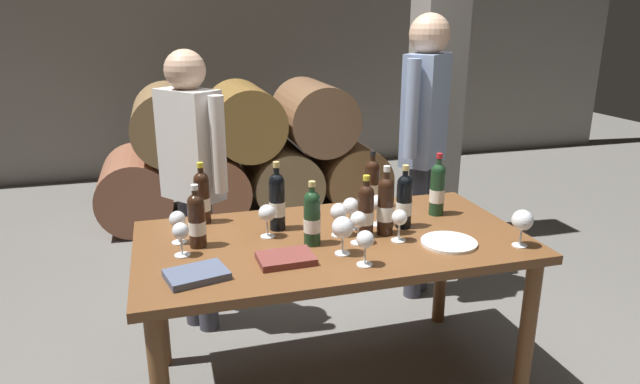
{
  "coord_description": "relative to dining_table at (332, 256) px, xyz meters",
  "views": [
    {
      "loc": [
        -0.69,
        -2.19,
        1.7
      ],
      "look_at": [
        0.0,
        0.2,
        0.91
      ],
      "focal_mm": 31.36,
      "sensor_mm": 36.0,
      "label": 1
    }
  ],
  "objects": [
    {
      "name": "ground_plane",
      "position": [
        0.0,
        0.0,
        -0.67
      ],
      "size": [
        14.0,
        14.0,
        0.0
      ],
      "primitive_type": "plane",
      "color": "#66635E"
    },
    {
      "name": "cellar_back_wall",
      "position": [
        0.0,
        4.2,
        0.73
      ],
      "size": [
        10.0,
        0.24,
        2.8
      ],
      "primitive_type": "cube",
      "color": "gray",
      "rests_on": "ground_plane"
    },
    {
      "name": "barrel_stack",
      "position": [
        -0.0,
        2.6,
        -0.13
      ],
      "size": [
        2.49,
        0.9,
        1.15
      ],
      "color": "#935B41",
      "rests_on": "ground_plane"
    },
    {
      "name": "stone_pillar",
      "position": [
        1.3,
        1.6,
        0.63
      ],
      "size": [
        0.32,
        0.32,
        2.6
      ],
      "primitive_type": "cube",
      "color": "gray",
      "rests_on": "ground_plane"
    },
    {
      "name": "dining_table",
      "position": [
        0.0,
        0.0,
        0.0
      ],
      "size": [
        1.7,
        0.9,
        0.76
      ],
      "color": "brown",
      "rests_on": "ground_plane"
    },
    {
      "name": "wine_bottle_0",
      "position": [
        -0.58,
        0.06,
        0.21
      ],
      "size": [
        0.07,
        0.07,
        0.27
      ],
      "color": "black",
      "rests_on": "dining_table"
    },
    {
      "name": "wine_bottle_1",
      "position": [
        -0.11,
        -0.05,
        0.21
      ],
      "size": [
        0.07,
        0.07,
        0.28
      ],
      "color": "#19381E",
      "rests_on": "dining_table"
    },
    {
      "name": "wine_bottle_2",
      "position": [
        0.58,
        0.15,
        0.22
      ],
      "size": [
        0.07,
        0.07,
        0.31
      ],
      "color": "#19381E",
      "rests_on": "dining_table"
    },
    {
      "name": "wine_bottle_3",
      "position": [
        0.14,
        -0.02,
        0.21
      ],
      "size": [
        0.07,
        0.07,
        0.28
      ],
      "color": "black",
      "rests_on": "dining_table"
    },
    {
      "name": "wine_bottle_4",
      "position": [
        -0.21,
        0.17,
        0.23
      ],
      "size": [
        0.07,
        0.07,
        0.32
      ],
      "color": "black",
      "rests_on": "dining_table"
    },
    {
      "name": "wine_bottle_5",
      "position": [
        -0.53,
        0.35,
        0.22
      ],
      "size": [
        0.07,
        0.07,
        0.29
      ],
      "color": "black",
      "rests_on": "dining_table"
    },
    {
      "name": "wine_bottle_6",
      "position": [
        0.24,
        -0.02,
        0.23
      ],
      "size": [
        0.07,
        0.07,
        0.32
      ],
      "color": "black",
      "rests_on": "dining_table"
    },
    {
      "name": "wine_bottle_7",
      "position": [
        0.35,
        0.03,
        0.22
      ],
      "size": [
        0.07,
        0.07,
        0.3
      ],
      "color": "black",
      "rests_on": "dining_table"
    },
    {
      "name": "wine_bottle_8",
      "position": [
        0.32,
        0.34,
        0.22
      ],
      "size": [
        0.07,
        0.07,
        0.29
      ],
      "color": "black",
      "rests_on": "dining_table"
    },
    {
      "name": "wine_glass_0",
      "position": [
        -0.27,
        0.08,
        0.2
      ],
      "size": [
        0.08,
        0.08,
        0.15
      ],
      "color": "white",
      "rests_on": "dining_table"
    },
    {
      "name": "wine_glass_1",
      "position": [
        0.25,
        0.09,
        0.2
      ],
      "size": [
        0.07,
        0.07,
        0.15
      ],
      "color": "white",
      "rests_on": "dining_table"
    },
    {
      "name": "wine_glass_2",
      "position": [
        0.04,
        -0.31,
        0.19
      ],
      "size": [
        0.07,
        0.07,
        0.15
      ],
      "color": "white",
      "rests_on": "dining_table"
    },
    {
      "name": "wine_glass_3",
      "position": [
        0.03,
        0.01,
        0.2
      ],
      "size": [
        0.08,
        0.08,
        0.15
      ],
      "color": "white",
      "rests_on": "dining_table"
    },
    {
      "name": "wine_glass_4",
      "position": [
        0.09,
        -0.1,
        0.19
      ],
      "size": [
        0.07,
        0.07,
        0.15
      ],
      "color": "white",
      "rests_on": "dining_table"
    },
    {
      "name": "wine_glass_5",
      "position": [
        -0.66,
        0.12,
        0.19
      ],
      "size": [
        0.07,
        0.07,
        0.14
      ],
      "color": "white",
      "rests_on": "dining_table"
    },
    {
      "name": "wine_glass_6",
      "position": [
        0.74,
        -0.31,
        0.21
      ],
      "size": [
        0.09,
        0.09,
        0.16
      ],
      "color": "white",
      "rests_on": "dining_table"
    },
    {
      "name": "wine_glass_7",
      "position": [
        0.11,
        0.08,
        0.2
      ],
      "size": [
        0.08,
        0.08,
        0.15
      ],
      "color": "white",
      "rests_on": "dining_table"
    },
    {
      "name": "wine_glass_8",
      "position": [
        -0.01,
        -0.19,
        0.21
      ],
      "size": [
        0.09,
        0.09,
        0.16
      ],
      "color": "white",
      "rests_on": "dining_table"
    },
    {
      "name": "wine_glass_9",
      "position": [
        -0.65,
        -0.02,
        0.19
      ],
      "size": [
        0.07,
        0.07,
        0.14
      ],
      "color": "white",
      "rests_on": "dining_table"
    },
    {
      "name": "wine_glass_10",
      "position": [
        0.26,
        -0.12,
        0.19
      ],
      "size": [
        0.07,
        0.07,
        0.14
      ],
      "color": "white",
      "rests_on": "dining_table"
    },
    {
      "name": "tasting_notebook",
      "position": [
        -0.25,
        -0.19,
        0.11
      ],
      "size": [
        0.23,
        0.17,
        0.03
      ],
      "primitive_type": "cube",
      "rotation": [
        0.0,
        0.0,
        0.03
      ],
      "color": "brown",
      "rests_on": "dining_table"
    },
    {
      "name": "leather_ledger",
      "position": [
        -0.61,
        -0.24,
        0.11
      ],
      "size": [
        0.25,
        0.21,
        0.03
      ],
      "primitive_type": "cube",
      "rotation": [
        0.0,
        0.0,
        0.24
      ],
      "color": "#4C5670",
      "rests_on": "dining_table"
    },
    {
      "name": "serving_plate",
      "position": [
        0.46,
        -0.21,
        0.1
      ],
      "size": [
        0.24,
        0.24,
        0.01
      ],
      "primitive_type": "cylinder",
      "color": "white",
      "rests_on": "dining_table"
    },
    {
      "name": "sommelier_presenting",
      "position": [
        0.8,
        0.75,
        0.37
      ],
      "size": [
        0.38,
        0.36,
        1.72
      ],
      "color": "#383842",
      "rests_on": "ground_plane"
    },
    {
      "name": "taster_seated_left",
      "position": [
        -0.55,
        0.72,
        0.25
      ],
      "size": [
        0.34,
        0.41,
        1.54
      ],
      "color": "#383842",
      "rests_on": "ground_plane"
    }
  ]
}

